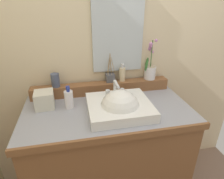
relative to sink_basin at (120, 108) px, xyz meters
name	(u,v)px	position (x,y,z in m)	size (l,w,h in m)	color
wall_back	(98,48)	(-0.07, 0.49, 0.31)	(2.73, 0.20, 2.46)	beige
vanity_cabinet	(108,155)	(-0.07, 0.07, -0.47)	(1.19, 0.63, 0.90)	brown
back_ledge	(102,88)	(-0.07, 0.32, 0.02)	(1.12, 0.09, 0.09)	brown
sink_basin	(120,108)	(0.00, 0.00, 0.00)	(0.43, 0.39, 0.29)	white
potted_plant	(150,70)	(0.34, 0.33, 0.14)	(0.11, 0.12, 0.34)	silver
soap_dispenser	(122,74)	(0.10, 0.33, 0.12)	(0.05, 0.05, 0.15)	beige
tumbler_cup	(55,80)	(-0.43, 0.32, 0.11)	(0.06, 0.06, 0.11)	#475067
reed_diffuser	(110,77)	(0.00, 0.34, 0.10)	(0.08, 0.07, 0.24)	#515155
lotion_bottle	(69,99)	(-0.34, 0.13, 0.04)	(0.06, 0.06, 0.17)	white
tissue_box	(44,100)	(-0.51, 0.17, 0.03)	(0.13, 0.13, 0.12)	beige
mirror	(118,32)	(0.07, 0.37, 0.45)	(0.40, 0.02, 0.62)	silver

